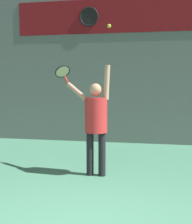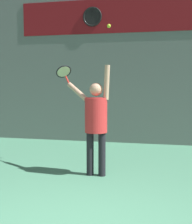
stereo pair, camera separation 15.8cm
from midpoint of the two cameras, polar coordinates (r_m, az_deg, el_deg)
The scene contains 6 objects.
back_wall at distance 8.71m, azimuth 7.47°, elevation 10.76°, with size 18.00×0.10×5.00m.
sponsor_banner at distance 8.80m, azimuth 7.51°, elevation 17.22°, with size 6.40×0.02×0.92m.
scoreboard_clock at distance 8.96m, azimuth -0.15°, elevation 17.05°, with size 0.54×0.05×0.54m.
tennis_player at distance 5.55m, azimuth 0.76°, elevation -1.15°, with size 0.92×0.59×1.98m.
tennis_racket at distance 6.24m, azimuth -5.14°, elevation 7.22°, with size 0.40×0.42×0.39m.
tennis_ball at distance 5.46m, azimuth 3.23°, elevation 15.45°, with size 0.07×0.07×0.07m.
Camera 2 is at (0.91, -2.83, 1.66)m, focal length 50.00 mm.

